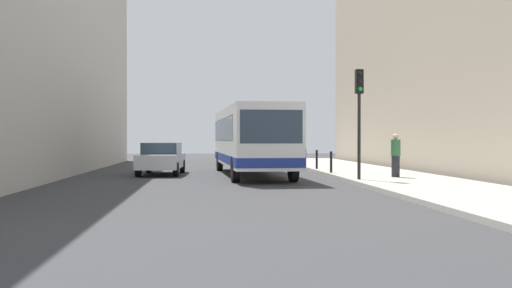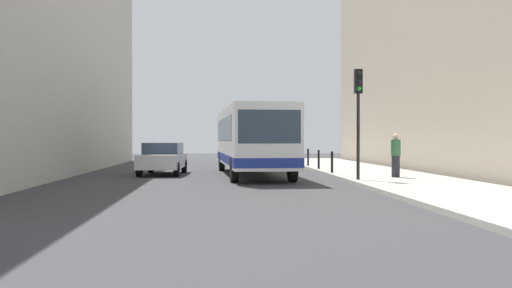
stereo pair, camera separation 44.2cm
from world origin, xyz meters
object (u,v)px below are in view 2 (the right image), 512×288
at_px(car_beside_bus, 163,158).
at_px(pedestrian_near_signal, 396,155).
at_px(bollard_far, 308,157).
at_px(bollard_mid, 319,159).
at_px(car_behind_bus, 248,152).
at_px(bus, 252,137).
at_px(traffic_light, 358,103).
at_px(bollard_near, 332,162).

xyz_separation_m(car_beside_bus, pedestrian_near_signal, (9.52, -4.73, 0.23)).
bearing_deg(bollard_far, bollard_mid, -90.00).
distance_m(car_beside_bus, bollard_far, 8.95).
height_order(bollard_far, pedestrian_near_signal, pedestrian_near_signal).
bearing_deg(car_behind_bus, bollard_mid, 108.20).
bearing_deg(car_behind_bus, bus, 87.40).
bearing_deg(traffic_light, bollard_mid, 90.78).
bearing_deg(bollard_far, bus, -122.29).
xyz_separation_m(bollard_near, bollard_far, (0.00, 6.40, 0.00)).
xyz_separation_m(car_behind_bus, pedestrian_near_signal, (4.95, -15.42, 0.23)).
relative_size(bollard_near, bollard_mid, 1.00).
bearing_deg(car_beside_bus, traffic_light, 145.91).
relative_size(car_beside_bus, traffic_light, 1.10).
relative_size(traffic_light, pedestrian_near_signal, 2.38).
height_order(bollard_near, bollard_mid, same).
bearing_deg(pedestrian_near_signal, bus, 51.42).
bearing_deg(car_beside_bus, bus, 170.49).
bearing_deg(car_behind_bus, bollard_far, 116.81).
bearing_deg(car_behind_bus, pedestrian_near_signal, 107.65).
xyz_separation_m(bollard_near, bollard_mid, (0.00, 3.20, 0.00)).
distance_m(traffic_light, bollard_mid, 7.74).
bearing_deg(bollard_mid, pedestrian_near_signal, -73.02).
height_order(car_behind_bus, pedestrian_near_signal, pedestrian_near_signal).
xyz_separation_m(car_beside_bus, bollard_mid, (7.62, 1.50, -0.16)).
xyz_separation_m(car_beside_bus, bollard_far, (7.62, 4.70, -0.16)).
bearing_deg(traffic_light, bollard_near, 91.37).
height_order(car_beside_bus, traffic_light, traffic_light).
relative_size(bus, car_behind_bus, 2.53).
bearing_deg(bus, bollard_near, 164.72).
height_order(bollard_mid, bollard_far, same).
bearing_deg(bollard_mid, car_beside_bus, -168.89).
bearing_deg(bollard_far, traffic_light, -89.46).
relative_size(bollard_near, pedestrian_near_signal, 0.55).
bearing_deg(car_beside_bus, car_behind_bus, -110.04).
distance_m(bollard_far, pedestrian_near_signal, 9.62).
xyz_separation_m(bus, traffic_light, (3.65, -4.95, 1.28)).
height_order(car_behind_bus, bollard_far, car_behind_bus).
height_order(bus, car_behind_bus, bus).
height_order(traffic_light, bollard_far, traffic_light).
xyz_separation_m(bollard_mid, pedestrian_near_signal, (1.90, -6.23, 0.38)).
height_order(bollard_near, pedestrian_near_signal, pedestrian_near_signal).
bearing_deg(bus, car_behind_bus, -95.24).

